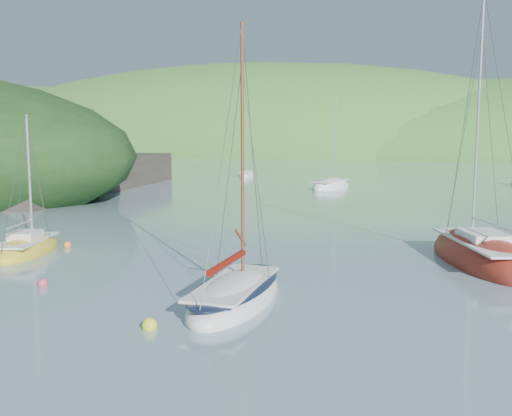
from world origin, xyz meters
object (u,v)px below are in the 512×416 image
(distant_sloop_a, at_px, (331,187))
(sloop_red, at_px, (481,258))
(distant_sloop_c, at_px, (246,175))
(daysailer_white, at_px, (236,296))
(sailboat_yellow, at_px, (27,249))

(distant_sloop_a, bearing_deg, sloop_red, -54.66)
(sloop_red, height_order, distant_sloop_c, sloop_red)
(daysailer_white, relative_size, sailboat_yellow, 1.39)
(daysailer_white, bearing_deg, distant_sloop_a, 95.12)
(sloop_red, distance_m, sailboat_yellow, 22.07)
(sloop_red, height_order, sailboat_yellow, sloop_red)
(sloop_red, distance_m, distant_sloop_a, 36.90)
(sailboat_yellow, bearing_deg, sloop_red, -4.44)
(distant_sloop_a, height_order, distant_sloop_c, distant_sloop_a)
(daysailer_white, height_order, distant_sloop_a, distant_sloop_a)
(distant_sloop_a, relative_size, distant_sloop_c, 1.28)
(sloop_red, distance_m, distant_sloop_c, 56.50)
(sailboat_yellow, distance_m, distant_sloop_c, 53.91)
(sloop_red, relative_size, distant_sloop_a, 1.25)
(sloop_red, xyz_separation_m, sailboat_yellow, (-21.41, -5.35, -0.06))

